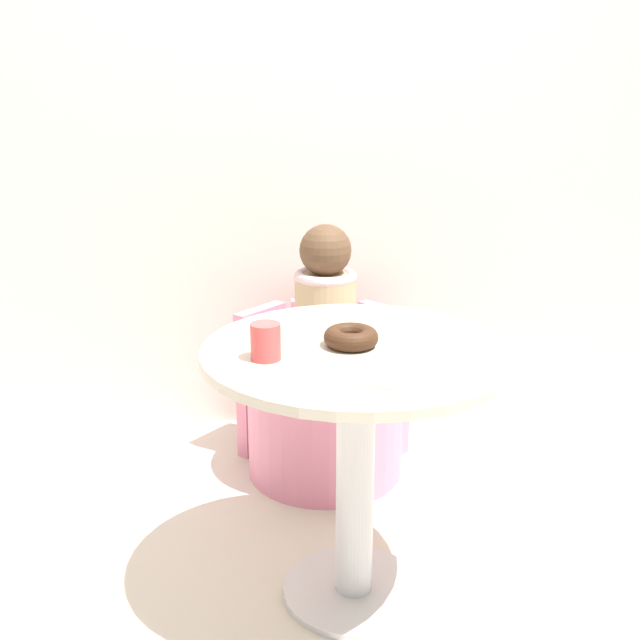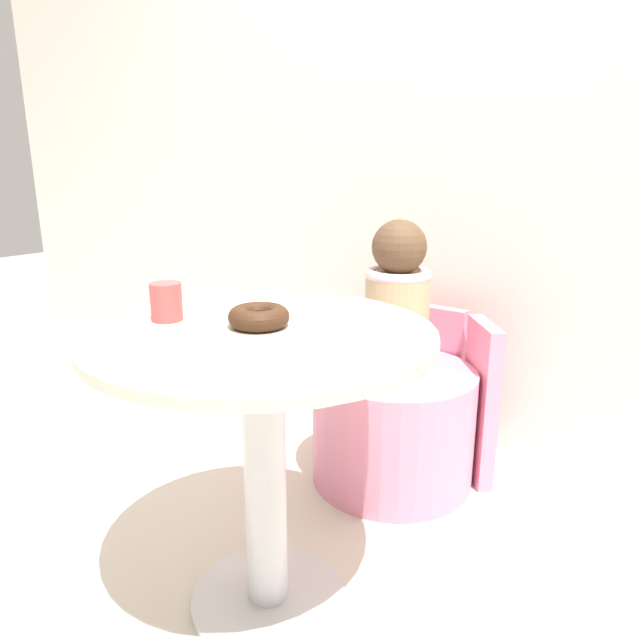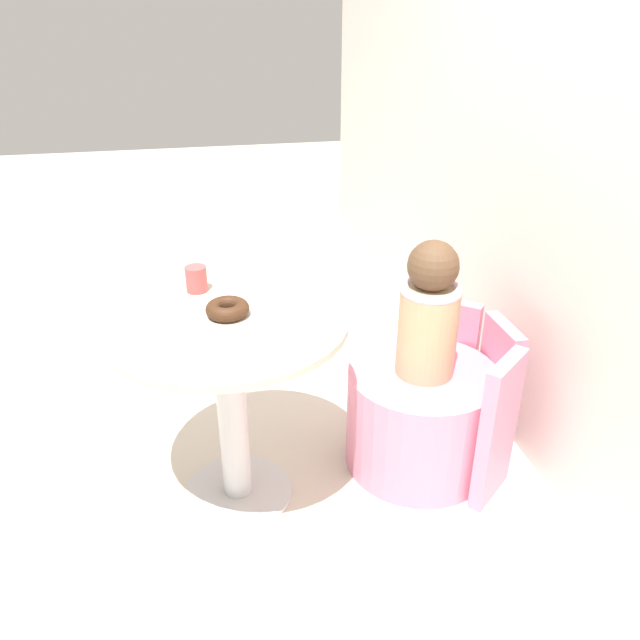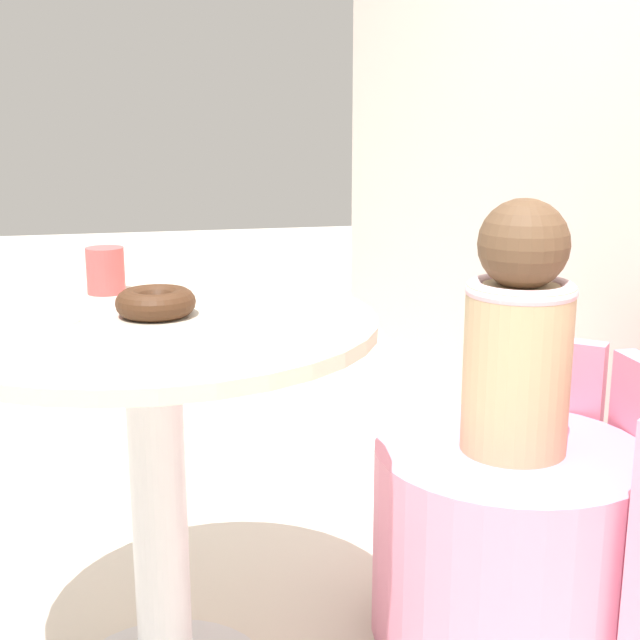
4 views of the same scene
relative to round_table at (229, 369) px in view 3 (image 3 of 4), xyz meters
The scene contains 9 objects.
ground_plane 0.54m from the round_table, 165.46° to the left, with size 12.00×12.00×0.00m, color beige.
back_wall 1.33m from the round_table, 94.07° to the left, with size 6.00×0.06×2.40m.
round_table is the anchor object (origin of this frame).
tub_chair 0.77m from the round_table, 93.82° to the left, with size 0.55×0.55×0.40m.
booth_backrest 0.96m from the round_table, 92.88° to the left, with size 0.65×0.24×0.56m.
child_figure 0.71m from the round_table, 93.82° to the left, with size 0.21×0.21×0.50m.
donut 0.21m from the round_table, 144.65° to the left, with size 0.14×0.14×0.05m.
cup 0.33m from the round_table, 161.08° to the right, with size 0.07×0.07×0.09m.
paper_napkin 0.28m from the round_table, 80.87° to the right, with size 0.17×0.17×0.01m.
Camera 3 is at (1.83, -0.09, 1.60)m, focal length 35.00 mm.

